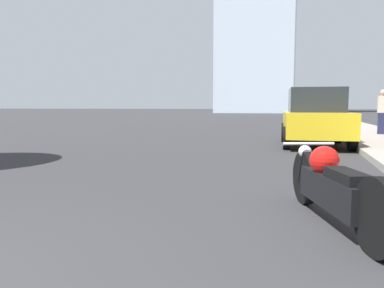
# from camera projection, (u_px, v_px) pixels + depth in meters

# --- Properties ---
(sidewalk) EXTENTS (2.64, 240.00, 0.15)m
(sidewalk) POSITION_uv_depth(u_px,v_px,m) (328.00, 118.00, 38.40)
(sidewalk) COLOR gray
(sidewalk) RESTS_ON ground_plane
(motorcycle) EXTENTS (0.96, 2.26, 0.79)m
(motorcycle) POSITION_uv_depth(u_px,v_px,m) (332.00, 186.00, 3.86)
(motorcycle) COLOR black
(motorcycle) RESTS_ON ground_plane
(parked_car_yellow) EXTENTS (2.14, 3.98, 1.77)m
(parked_car_yellow) POSITION_uv_depth(u_px,v_px,m) (315.00, 118.00, 11.52)
(parked_car_yellow) COLOR gold
(parked_car_yellow) RESTS_ON ground_plane
(parked_car_white) EXTENTS (1.88, 4.51, 1.68)m
(parked_car_white) POSITION_uv_depth(u_px,v_px,m) (305.00, 113.00, 23.14)
(parked_car_white) COLOR silver
(parked_car_white) RESTS_ON ground_plane
(parked_car_red) EXTENTS (2.18, 4.68, 1.60)m
(parked_car_red) POSITION_uv_depth(u_px,v_px,m) (302.00, 111.00, 35.53)
(parked_car_red) COLOR red
(parked_car_red) RESTS_ON ground_plane
(parked_car_blue) EXTENTS (2.02, 4.46, 1.62)m
(parked_car_blue) POSITION_uv_depth(u_px,v_px,m) (302.00, 110.00, 45.90)
(parked_car_blue) COLOR #1E3899
(parked_car_blue) RESTS_ON ground_plane
(pedestrian) EXTENTS (0.36, 0.24, 1.73)m
(pedestrian) POSITION_uv_depth(u_px,v_px,m) (383.00, 111.00, 14.45)
(pedestrian) COLOR #1E2347
(pedestrian) RESTS_ON sidewalk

